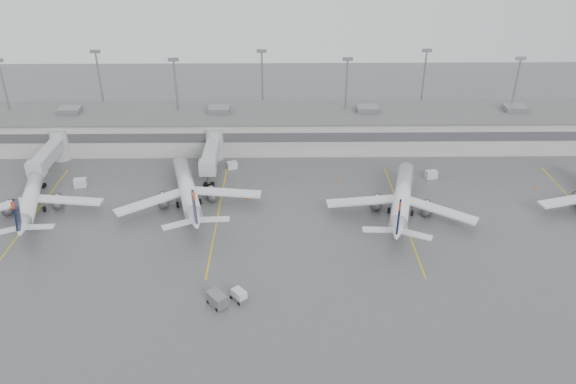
{
  "coord_description": "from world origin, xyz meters",
  "views": [
    {
      "loc": [
        -5.32,
        -67.54,
        54.46
      ],
      "look_at": [
        -4.17,
        24.0,
        5.0
      ],
      "focal_mm": 35.0,
      "sensor_mm": 36.0,
      "label": 1
    }
  ],
  "objects_px": {
    "jet_mid_left": "(187,190)",
    "baggage_tug": "(239,296)",
    "jet_mid_right": "(402,198)",
    "jet_far_left": "(30,198)"
  },
  "relations": [
    {
      "from": "jet_mid_right",
      "to": "baggage_tug",
      "type": "bearing_deg",
      "value": -124.18
    },
    {
      "from": "jet_far_left",
      "to": "jet_mid_right",
      "type": "xyz_separation_m",
      "value": [
        70.38,
        -1.29,
        0.19
      ]
    },
    {
      "from": "baggage_tug",
      "to": "jet_mid_left",
      "type": "bearing_deg",
      "value": 71.74
    },
    {
      "from": "jet_mid_left",
      "to": "jet_mid_right",
      "type": "relative_size",
      "value": 1.01
    },
    {
      "from": "jet_far_left",
      "to": "baggage_tug",
      "type": "xyz_separation_m",
      "value": [
        41.19,
        -26.85,
        -2.31
      ]
    },
    {
      "from": "jet_mid_left",
      "to": "baggage_tug",
      "type": "xyz_separation_m",
      "value": [
        11.8,
        -29.33,
        -2.52
      ]
    },
    {
      "from": "jet_far_left",
      "to": "jet_mid_right",
      "type": "height_order",
      "value": "jet_mid_right"
    },
    {
      "from": "jet_mid_left",
      "to": "baggage_tug",
      "type": "distance_m",
      "value": 31.71
    },
    {
      "from": "jet_mid_right",
      "to": "jet_far_left",
      "type": "bearing_deg",
      "value": -166.43
    },
    {
      "from": "jet_far_left",
      "to": "jet_mid_right",
      "type": "bearing_deg",
      "value": -15.72
    }
  ]
}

